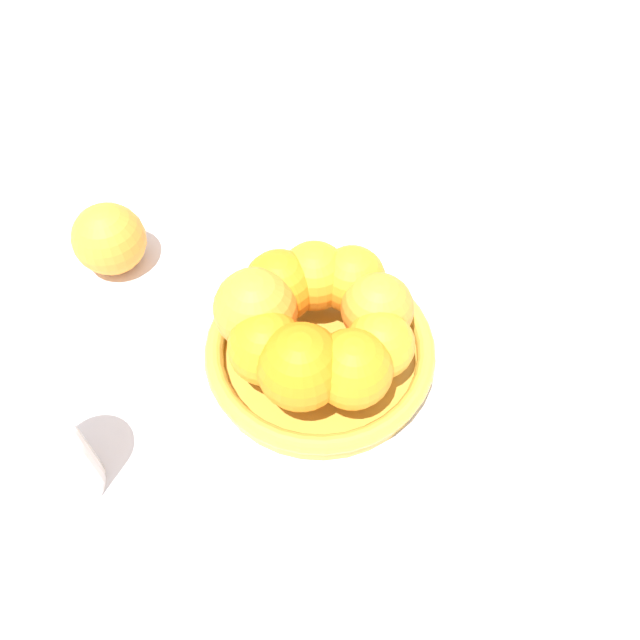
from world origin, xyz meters
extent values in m
plane|color=silver|center=(0.00, 0.00, 0.00)|extent=(4.00, 4.00, 0.00)
cylinder|color=gold|center=(0.00, 0.00, 0.01)|extent=(0.23, 0.23, 0.01)
torus|color=gold|center=(0.00, 0.00, 0.02)|extent=(0.24, 0.24, 0.02)
sphere|color=orange|center=(-0.05, 0.04, 0.07)|extent=(0.07, 0.07, 0.07)
sphere|color=orange|center=(-0.06, 0.00, 0.07)|extent=(0.08, 0.08, 0.08)
sphere|color=orange|center=(-0.04, -0.04, 0.07)|extent=(0.07, 0.07, 0.07)
sphere|color=orange|center=(-0.01, -0.06, 0.07)|extent=(0.08, 0.08, 0.08)
sphere|color=orange|center=(0.04, -0.05, 0.07)|extent=(0.08, 0.08, 0.08)
sphere|color=orange|center=(0.06, -0.02, 0.07)|extent=(0.07, 0.07, 0.07)
sphere|color=orange|center=(0.05, 0.02, 0.07)|extent=(0.07, 0.07, 0.07)
sphere|color=orange|center=(0.02, 0.06, 0.07)|extent=(0.07, 0.07, 0.07)
sphere|color=orange|center=(-0.01, 0.05, 0.07)|extent=(0.07, 0.07, 0.07)
sphere|color=orange|center=(-0.26, 0.10, 0.04)|extent=(0.08, 0.08, 0.08)
cylinder|color=white|center=(-0.21, -0.17, 0.06)|extent=(0.07, 0.07, 0.12)
camera|label=1|loc=(0.06, -0.35, 0.55)|focal=35.00mm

